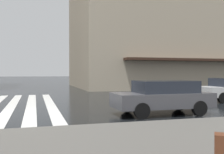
% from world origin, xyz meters
% --- Properties ---
extents(ground_plane, '(220.00, 220.00, 0.00)m').
position_xyz_m(ground_plane, '(0.00, 0.00, 0.00)').
color(ground_plane, black).
extents(haussmann_block_corner, '(15.44, 21.76, 19.77)m').
position_xyz_m(haussmann_block_corner, '(19.61, -15.86, 9.67)').
color(haussmann_block_corner, tan).
rests_on(haussmann_block_corner, ground_plane).
extents(car_dark_grey, '(1.85, 4.10, 1.41)m').
position_xyz_m(car_dark_grey, '(-1.00, -5.46, 0.76)').
color(car_dark_grey, '#4C4C51').
rests_on(car_dark_grey, ground_plane).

